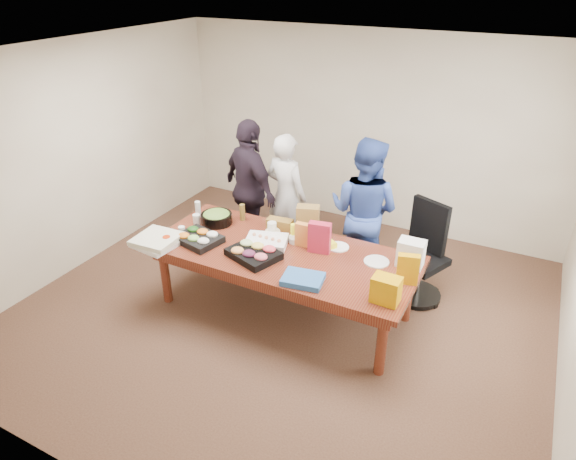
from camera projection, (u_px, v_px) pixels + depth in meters
The scene contains 36 objects.
floor at pixel (283, 310), 5.60m from camera, with size 5.50×5.00×0.02m, color #47301E.
ceiling at pixel (282, 56), 4.32m from camera, with size 5.50×5.00×0.02m, color white.
wall_back at pixel (367, 132), 6.92m from camera, with size 5.50×0.04×2.70m, color beige.
wall_front at pixel (89, 355), 3.00m from camera, with size 5.50×0.04×2.70m, color beige.
wall_left at pixel (82, 156), 6.06m from camera, with size 0.04×5.00×2.70m, color beige.
conference_table at pixel (283, 281), 5.42m from camera, with size 2.80×1.20×0.75m, color #4C1C0F.
office_chair at pixel (421, 257), 5.54m from camera, with size 0.55×0.55×1.09m, color black.
person_center at pixel (286, 196), 6.34m from camera, with size 0.59×0.39×1.62m, color white.
person_right at pixel (364, 212), 5.78m from camera, with size 0.86×0.67×1.76m, color #2F499C.
person_left at pixel (250, 189), 6.31m from camera, with size 1.05×0.44×1.79m, color black.
veggie_tray at pixel (198, 239), 5.41m from camera, with size 0.47×0.36×0.07m, color black.
fruit_tray at pixel (254, 254), 5.13m from camera, with size 0.50×0.39×0.08m, color black.
sheet_cake at pixel (267, 242), 5.35m from camera, with size 0.43×0.33×0.08m, color white.
salad_bowl at pixel (217, 218), 5.79m from camera, with size 0.36×0.36×0.12m, color black.
chip_bag_blue at pixel (303, 279), 4.73m from camera, with size 0.38×0.29×0.06m, color #2B61AB.
chip_bag_red at pixel (319, 238), 5.16m from camera, with size 0.23×0.09×0.33m, color #B7213B.
chip_bag_yellow at pixel (408, 269), 4.66m from camera, with size 0.20×0.08×0.30m, color #D19104.
chip_bag_orange at pixel (303, 235), 5.29m from camera, with size 0.17×0.07×0.26m, color orange.
mayo_jar at pixel (272, 229), 5.52m from camera, with size 0.10×0.10×0.15m, color white.
mustard_bottle at pixel (293, 232), 5.43m from camera, with size 0.06×0.06×0.18m, color #FDFB24.
dressing_bottle at pixel (242, 212), 5.84m from camera, with size 0.06×0.06×0.20m, color brown.
ranch_bottle at pixel (198, 209), 5.91m from camera, with size 0.07×0.07×0.20m, color silver.
banana_bunch at pixel (327, 243), 5.32m from camera, with size 0.22×0.13×0.07m, color yellow.
bread_loaf at pixel (280, 224), 5.67m from camera, with size 0.29×0.13×0.12m, color olive.
kraft_bag at pixel (308, 220), 5.53m from camera, with size 0.25×0.14×0.32m, color olive.
red_cup at pixel (167, 241), 5.33m from camera, with size 0.08×0.08×0.11m, color #BB2B06.
clear_cup_a at pixel (182, 231), 5.54m from camera, with size 0.07×0.07×0.10m, color white.
clear_cup_b at pixel (197, 219), 5.77m from camera, with size 0.08×0.08×0.12m, color silver.
pizza_box_lower at pixel (158, 242), 5.36m from camera, with size 0.43×0.43×0.05m, color white.
pizza_box_upper at pixel (157, 239), 5.33m from camera, with size 0.43×0.43×0.05m, color silver.
plate_a at pixel (377, 262), 5.05m from camera, with size 0.26×0.26×0.01m, color silver.
plate_b at pixel (338, 247), 5.31m from camera, with size 0.23×0.23×0.01m, color white.
dip_bowl_a at pixel (296, 239), 5.41m from camera, with size 0.16×0.16×0.06m, color beige.
dip_bowl_b at pixel (273, 233), 5.52m from camera, with size 0.16×0.16×0.07m, color beige.
grocery_bag_white at pixel (411, 253), 4.94m from camera, with size 0.26×0.18×0.27m, color white.
grocery_bag_yellow at pixel (386, 290), 4.42m from camera, with size 0.25×0.17×0.25m, color #D89701.
Camera 1 is at (2.11, -3.99, 3.43)m, focal length 31.30 mm.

